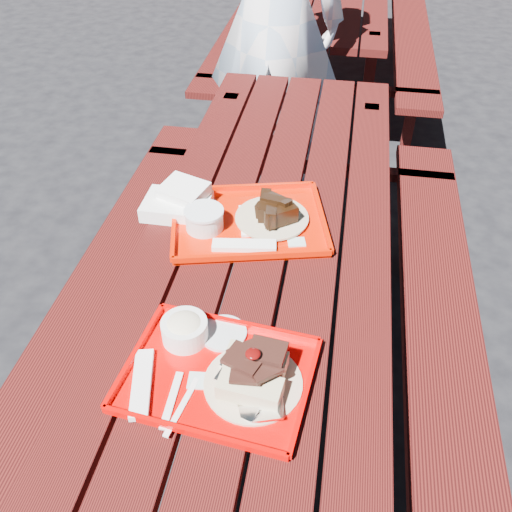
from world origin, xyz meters
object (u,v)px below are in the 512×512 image
near_tray (220,363)px  far_tray (246,220)px  picnic_table_near (264,288)px  picnic_table_far (329,10)px  person (274,17)px

near_tray → far_tray: near_tray is taller
picnic_table_near → far_tray: far_tray is taller
picnic_table_near → near_tray: (-0.02, -0.49, 0.22)m
near_tray → picnic_table_near: bearing=87.2°
picnic_table_near → near_tray: 0.54m
picnic_table_far → picnic_table_near: bearing=-90.0°
picnic_table_far → person: person is taller
picnic_table_far → far_tray: 2.75m
picnic_table_near → near_tray: size_ratio=5.27×
picnic_table_far → far_tray: far_tray is taller
picnic_table_far → near_tray: 3.30m
near_tray → far_tray: bearing=94.4°
person → picnic_table_far: bearing=-95.2°
picnic_table_far → far_tray: (-0.07, -2.74, 0.21)m
picnic_table_near → person: 1.52m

